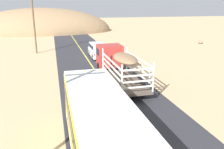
% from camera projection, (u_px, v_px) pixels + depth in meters
% --- Properties ---
extents(livestock_truck, '(2.53, 9.70, 3.02)m').
position_uv_depth(livestock_truck, '(115.00, 60.00, 22.38)').
color(livestock_truck, '#B2332D').
rests_on(livestock_truck, road_surface).
extents(bus, '(2.54, 10.00, 3.21)m').
position_uv_depth(bus, '(102.00, 134.00, 9.75)').
color(bus, gold).
rests_on(bus, road_surface).
extents(car_far, '(1.90, 4.62, 1.93)m').
position_uv_depth(car_far, '(98.00, 50.00, 31.31)').
color(car_far, silver).
rests_on(car_far, road_surface).
extents(power_pole_mid, '(2.20, 0.24, 8.96)m').
position_uv_depth(power_pole_mid, '(34.00, 20.00, 33.03)').
color(power_pole_mid, brown).
rests_on(power_pole_mid, ground).
extents(boulder_near_shoulder, '(0.79, 0.82, 0.54)m').
position_uv_depth(boulder_near_shoulder, '(201.00, 42.00, 42.56)').
color(boulder_near_shoulder, '#84705B').
rests_on(boulder_near_shoulder, ground).
extents(distant_hill, '(36.63, 19.64, 12.35)m').
position_uv_depth(distant_hill, '(42.00, 32.00, 60.96)').
color(distant_hill, '#957553').
rests_on(distant_hill, ground).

